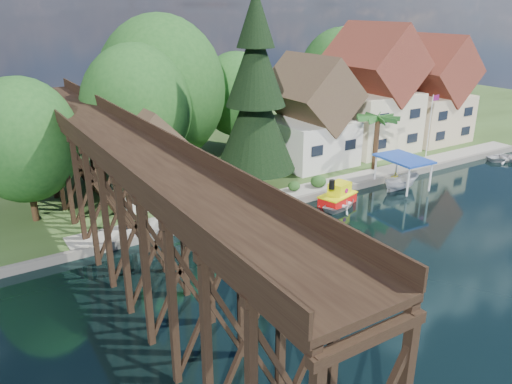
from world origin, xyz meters
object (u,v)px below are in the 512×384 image
Objects in this scene: house_right at (429,96)px; conifer at (256,99)px; boat_white_b at (507,157)px; boat_yellow at (396,178)px; trestle_bridge at (122,189)px; palm_tree at (378,120)px; shed at (147,162)px; tugboat at (338,196)px; house_left at (310,118)px; boat_canopy at (402,176)px; house_center at (371,97)px; flagpole at (431,119)px; boat_white_a at (341,202)px.

conifer reaches higher than house_right.
boat_white_b is at bearing -10.95° from conifer.
boat_yellow is (-14.48, -9.02, -5.08)m from house_right.
boat_white_b is at bearing 1.18° from trestle_bridge.
conifer reaches higher than palm_tree.
palm_tree is at bearing -17.54° from boat_yellow.
shed is 16.27m from tugboat.
house_left reaches higher than shed.
boat_canopy is (25.91, 0.62, -4.03)m from trestle_bridge.
house_center is 2.80× the size of boat_canopy.
flagpole reaches higher than boat_white_b.
flagpole is 17.67m from boat_white_a.
conifer is at bearing 174.65° from palm_tree.
boat_white_b is (7.76, -4.40, -4.23)m from flagpole.
boat_yellow is at bearing 5.86° from tugboat.
boat_white_a is at bearing -140.98° from house_center.
flagpole is (-6.13, -5.55, -1.12)m from house_right.
house_left is 1.91× the size of palm_tree.
palm_tree is (26.99, 5.23, 0.19)m from trestle_bridge.
shed is 0.46× the size of conifer.
shed is at bearing -175.76° from house_center.
boat_white_a is (-4.56, -10.49, -4.72)m from house_left.
trestle_bridge is 26.22m from boat_canopy.
tugboat is (-22.37, -9.83, -5.03)m from house_right.
trestle_bridge is at bearing -165.21° from house_right.
flagpole is 1.77× the size of tugboat.
palm_tree is at bearing 26.82° from tugboat.
house_center is 1.77× the size of shed.
boat_canopy is (20.91, -8.70, -2.51)m from shed.
house_right is 3.25× the size of tugboat.
house_center is 6.92m from flagpole.
boat_yellow is at bearing 3.90° from trestle_bridge.
boat_yellow is at bearing 62.62° from boat_canopy.
house_left is at bearing 125.45° from palm_tree.
palm_tree reaches higher than boat_yellow.
house_right is at bearing 14.79° from trestle_bridge.
palm_tree reaches higher than tugboat.
house_right is 4.71× the size of boat_yellow.
tugboat is at bearing -113.98° from house_left.
tugboat is (-13.37, -10.33, -5.67)m from house_center.
flagpole reaches higher than boat_canopy.
trestle_bridge is 27.49m from palm_tree.
shed reaches higher than boat_canopy.
shed is 1.16× the size of flagpole.
conifer is 6.41× the size of boat_yellow.
shed is at bearing 148.57° from tugboat.
conifer is at bearing 131.58° from tugboat.
house_center is at bearing 3.18° from house_left.
boat_yellow is (-8.35, -3.47, -3.96)m from flagpole.
house_right is at bearing 2.39° from shed.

